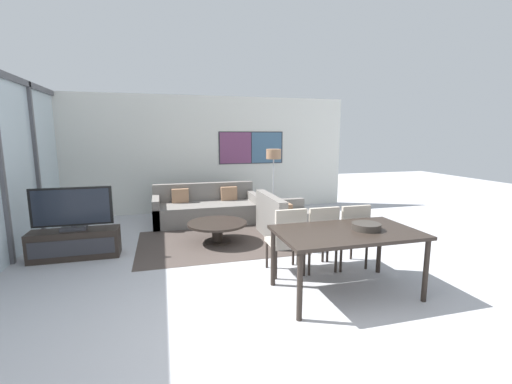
{
  "coord_description": "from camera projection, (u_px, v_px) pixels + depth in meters",
  "views": [
    {
      "loc": [
        -0.97,
        -2.74,
        1.89
      ],
      "look_at": [
        0.5,
        2.6,
        0.95
      ],
      "focal_mm": 24.0,
      "sensor_mm": 36.0,
      "label": 1
    }
  ],
  "objects": [
    {
      "name": "fruit_bowl",
      "position": [
        366.0,
        226.0,
        4.03
      ],
      "size": [
        0.34,
        0.34,
        0.08
      ],
      "color": "#332D28",
      "rests_on": "dining_table"
    },
    {
      "name": "tv_console",
      "position": [
        75.0,
        244.0,
        5.26
      ],
      "size": [
        1.28,
        0.41,
        0.44
      ],
      "color": "black",
      "rests_on": "ground_plane"
    },
    {
      "name": "floor_lamp",
      "position": [
        274.0,
        160.0,
        7.66
      ],
      "size": [
        0.33,
        0.33,
        1.56
      ],
      "color": "#2D2D33",
      "rests_on": "ground_plane"
    },
    {
      "name": "dining_chair_right",
      "position": [
        350.0,
        233.0,
        4.83
      ],
      "size": [
        0.46,
        0.46,
        0.93
      ],
      "color": "#B2A899",
      "rests_on": "ground_plane"
    },
    {
      "name": "wall_back",
      "position": [
        204.0,
        154.0,
        8.38
      ],
      "size": [
        7.4,
        0.09,
        2.8
      ],
      "color": "silver",
      "rests_on": "ground_plane"
    },
    {
      "name": "sofa_side",
      "position": [
        287.0,
        223.0,
        6.29
      ],
      "size": [
        0.98,
        1.38,
        0.81
      ],
      "rotation": [
        0.0,
        0.0,
        1.57
      ],
      "color": "slate",
      "rests_on": "ground_plane"
    },
    {
      "name": "dining_table",
      "position": [
        347.0,
        237.0,
        4.01
      ],
      "size": [
        1.65,
        0.98,
        0.77
      ],
      "color": "black",
      "rests_on": "ground_plane"
    },
    {
      "name": "dining_chair_left",
      "position": [
        287.0,
        238.0,
        4.6
      ],
      "size": [
        0.46,
        0.46,
        0.93
      ],
      "color": "#B2A899",
      "rests_on": "ground_plane"
    },
    {
      "name": "dining_chair_centre",
      "position": [
        320.0,
        235.0,
        4.72
      ],
      "size": [
        0.46,
        0.46,
        0.93
      ],
      "color": "#B2A899",
      "rests_on": "ground_plane"
    },
    {
      "name": "area_rug",
      "position": [
        218.0,
        242.0,
        6.05
      ],
      "size": [
        2.73,
        2.01,
        0.01
      ],
      "color": "#473D38",
      "rests_on": "ground_plane"
    },
    {
      "name": "ground_plane",
      "position": [
        278.0,
        340.0,
        3.18
      ],
      "size": [
        24.0,
        24.0,
        0.0
      ],
      "primitive_type": "plane",
      "color": "#B2B2B7"
    },
    {
      "name": "coffee_table",
      "position": [
        217.0,
        227.0,
        6.0
      ],
      "size": [
        1.04,
        1.04,
        0.36
      ],
      "color": "black",
      "rests_on": "ground_plane"
    },
    {
      "name": "sofa_main",
      "position": [
        206.0,
        209.0,
        7.47
      ],
      "size": [
        2.23,
        0.98,
        0.81
      ],
      "color": "slate",
      "rests_on": "ground_plane"
    },
    {
      "name": "television",
      "position": [
        72.0,
        209.0,
        5.17
      ],
      "size": [
        1.14,
        0.2,
        0.66
      ],
      "color": "#2D2D33",
      "rests_on": "tv_console"
    }
  ]
}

